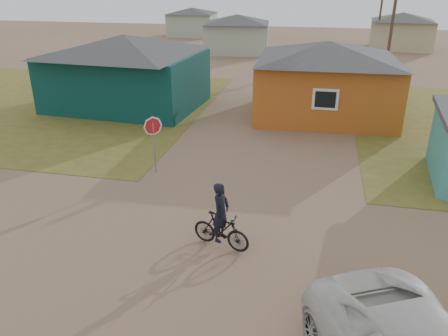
{
  "coord_description": "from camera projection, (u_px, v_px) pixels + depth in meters",
  "views": [
    {
      "loc": [
        2.1,
        -9.37,
        6.85
      ],
      "look_at": [
        -0.58,
        3.0,
        1.3
      ],
      "focal_mm": 35.0,
      "sensor_mm": 36.0,
      "label": 1
    }
  ],
  "objects": [
    {
      "name": "ground",
      "position": [
        222.0,
        259.0,
        11.54
      ],
      "size": [
        120.0,
        120.0,
        0.0
      ],
      "primitive_type": "plane",
      "color": "#87664E"
    },
    {
      "name": "utility_pole_far",
      "position": [
        381.0,
        7.0,
        42.44
      ],
      "size": [
        1.4,
        0.2,
        8.0
      ],
      "color": "#4A3A2C",
      "rests_on": "ground"
    },
    {
      "name": "stop_sign",
      "position": [
        153.0,
        131.0,
        16.04
      ],
      "size": [
        0.69,
        0.29,
        2.21
      ],
      "color": "gray",
      "rests_on": "ground"
    },
    {
      "name": "grass_nw",
      "position": [
        39.0,
        103.0,
        25.9
      ],
      "size": [
        20.0,
        18.0,
        0.0
      ],
      "primitive_type": "cube",
      "color": "olive",
      "rests_on": "ground"
    },
    {
      "name": "house_pale_north",
      "position": [
        192.0,
        21.0,
        54.73
      ],
      "size": [
        6.28,
        5.81,
        3.4
      ],
      "color": "#A0AF96",
      "rests_on": "ground"
    },
    {
      "name": "utility_pole_near",
      "position": [
        392.0,
        23.0,
        28.31
      ],
      "size": [
        1.4,
        0.2,
        8.0
      ],
      "color": "#4A3A2C",
      "rests_on": "ground"
    },
    {
      "name": "house_yellow",
      "position": [
        326.0,
        78.0,
        22.79
      ],
      "size": [
        7.72,
        6.76,
        3.9
      ],
      "color": "#B0571B",
      "rests_on": "ground"
    },
    {
      "name": "cyclist",
      "position": [
        221.0,
        225.0,
        11.82
      ],
      "size": [
        1.77,
        0.93,
        1.92
      ],
      "color": "black",
      "rests_on": "ground"
    },
    {
      "name": "house_beige_east",
      "position": [
        401.0,
        30.0,
        44.66
      ],
      "size": [
        6.95,
        6.05,
        3.6
      ],
      "color": "tan",
      "rests_on": "ground"
    },
    {
      "name": "house_pale_west",
      "position": [
        237.0,
        33.0,
        42.4
      ],
      "size": [
        7.04,
        6.15,
        3.6
      ],
      "color": "#A0AF96",
      "rests_on": "ground"
    },
    {
      "name": "house_teal",
      "position": [
        126.0,
        70.0,
        24.45
      ],
      "size": [
        8.93,
        7.08,
        4.0
      ],
      "color": "#08312E",
      "rests_on": "ground"
    }
  ]
}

